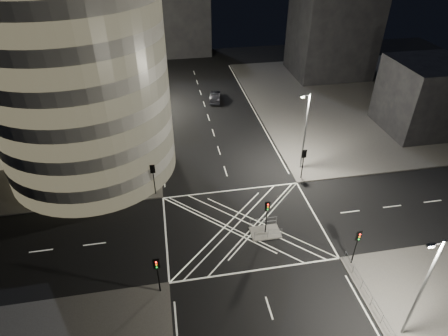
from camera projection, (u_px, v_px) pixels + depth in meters
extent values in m
plane|color=black|center=(243.00, 225.00, 39.06)|extent=(120.00, 120.00, 0.00)
cube|color=#4B4946|center=(17.00, 127.00, 56.63)|extent=(42.00, 42.00, 0.15)
cube|color=#4B4946|center=(372.00, 98.00, 65.08)|extent=(42.00, 42.00, 0.15)
cube|color=slate|center=(265.00, 232.00, 38.10)|extent=(3.00, 2.00, 0.15)
cylinder|color=gray|center=(75.00, 71.00, 40.84)|extent=(20.00, 20.00, 25.00)
cube|color=gray|center=(5.00, 48.00, 47.47)|extent=(20.00, 18.00, 25.00)
cube|color=gray|center=(64.00, 24.00, 63.47)|extent=(24.00, 16.00, 22.00)
cube|color=black|center=(332.00, 34.00, 70.84)|extent=(14.00, 12.00, 15.00)
cube|color=black|center=(424.00, 96.00, 53.44)|extent=(10.00, 10.00, 10.00)
cube|color=black|center=(167.00, 12.00, 80.26)|extent=(18.00, 8.00, 18.00)
cylinder|color=black|center=(139.00, 172.00, 43.77)|extent=(0.32, 0.32, 3.37)
ellipsoid|color=black|center=(135.00, 150.00, 42.02)|extent=(5.05, 5.05, 5.81)
cylinder|color=black|center=(139.00, 146.00, 48.63)|extent=(0.32, 0.32, 3.31)
ellipsoid|color=black|center=(136.00, 126.00, 46.91)|extent=(4.95, 4.95, 5.69)
cylinder|color=black|center=(140.00, 125.00, 53.50)|extent=(0.32, 0.32, 3.26)
ellipsoid|color=black|center=(137.00, 106.00, 51.85)|extent=(4.58, 4.58, 5.27)
cylinder|color=black|center=(140.00, 105.00, 58.16)|extent=(0.32, 0.32, 3.95)
ellipsoid|color=black|center=(137.00, 84.00, 56.22)|extent=(5.16, 5.16, 5.94)
cylinder|color=black|center=(140.00, 91.00, 63.15)|extent=(0.32, 0.32, 3.44)
ellipsoid|color=black|center=(138.00, 75.00, 61.51)|extent=(4.24, 4.24, 4.87)
cylinder|color=black|center=(154.00, 183.00, 42.34)|extent=(0.12, 0.12, 3.00)
cube|color=black|center=(152.00, 169.00, 41.23)|extent=(0.28, 0.22, 0.90)
cube|color=black|center=(152.00, 169.00, 41.23)|extent=(0.55, 0.04, 1.10)
cylinder|color=black|center=(159.00, 279.00, 31.34)|extent=(0.12, 0.12, 3.00)
cube|color=black|center=(156.00, 264.00, 30.23)|extent=(0.28, 0.22, 0.90)
cube|color=black|center=(156.00, 264.00, 30.23)|extent=(0.55, 0.04, 1.10)
cylinder|color=black|center=(302.00, 168.00, 44.91)|extent=(0.12, 0.12, 3.00)
cube|color=black|center=(304.00, 154.00, 43.79)|extent=(0.28, 0.22, 0.90)
cube|color=black|center=(304.00, 154.00, 43.79)|extent=(0.55, 0.04, 1.10)
cylinder|color=black|center=(354.00, 251.00, 33.91)|extent=(0.12, 0.12, 3.00)
cube|color=black|center=(359.00, 236.00, 32.80)|extent=(0.28, 0.22, 0.90)
cube|color=black|center=(359.00, 236.00, 32.80)|extent=(0.55, 0.04, 1.10)
cylinder|color=black|center=(266.00, 221.00, 37.20)|extent=(0.12, 0.12, 3.00)
cube|color=black|center=(267.00, 206.00, 36.09)|extent=(0.28, 0.22, 0.90)
cube|color=black|center=(267.00, 206.00, 36.09)|extent=(0.55, 0.04, 1.10)
cylinder|color=slate|center=(144.00, 134.00, 44.45)|extent=(0.20, 0.20, 10.00)
cylinder|color=slate|center=(143.00, 96.00, 41.75)|extent=(0.90, 0.10, 0.10)
cube|color=slate|center=(147.00, 97.00, 41.87)|extent=(0.50, 0.25, 0.18)
cube|color=white|center=(147.00, 98.00, 41.93)|extent=(0.42, 0.20, 0.05)
cylinder|color=slate|center=(144.00, 79.00, 59.00)|extent=(0.20, 0.20, 10.00)
cylinder|color=slate|center=(143.00, 48.00, 56.31)|extent=(0.90, 0.10, 0.10)
cube|color=slate|center=(146.00, 48.00, 56.43)|extent=(0.50, 0.25, 0.18)
cube|color=white|center=(146.00, 49.00, 56.49)|extent=(0.42, 0.20, 0.05)
cylinder|color=slate|center=(305.00, 133.00, 44.79)|extent=(0.20, 0.20, 10.00)
cylinder|color=slate|center=(307.00, 95.00, 41.96)|extent=(0.90, 0.10, 0.10)
cube|color=slate|center=(303.00, 96.00, 41.95)|extent=(0.50, 0.25, 0.18)
cube|color=white|center=(303.00, 97.00, 42.02)|extent=(0.42, 0.20, 0.05)
cylinder|color=slate|center=(421.00, 291.00, 26.19)|extent=(0.20, 0.20, 10.00)
cylinder|color=slate|center=(438.00, 243.00, 23.36)|extent=(0.90, 0.10, 0.10)
cube|color=slate|center=(431.00, 245.00, 23.35)|extent=(0.50, 0.25, 0.18)
cube|color=white|center=(430.00, 247.00, 23.42)|extent=(0.42, 0.20, 0.05)
cube|color=slate|center=(377.00, 310.00, 30.05)|extent=(0.06, 11.70, 1.10)
cube|color=slate|center=(268.00, 234.00, 37.01)|extent=(2.80, 0.06, 1.10)
cube|color=slate|center=(263.00, 222.00, 38.47)|extent=(2.80, 0.06, 1.10)
imported|color=black|center=(215.00, 97.00, 63.90)|extent=(2.61, 5.14, 1.61)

